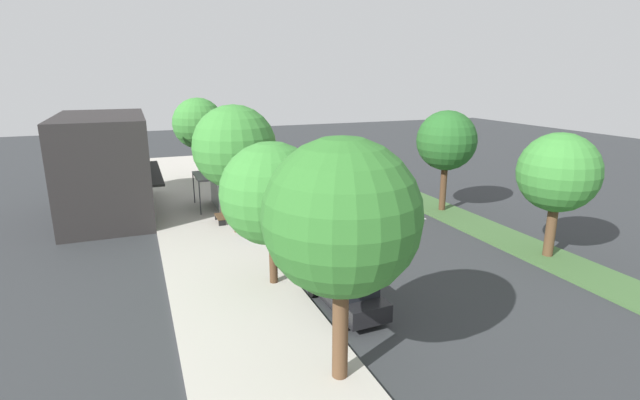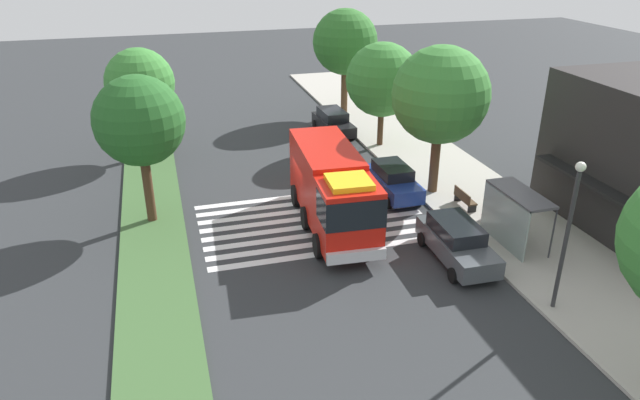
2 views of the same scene
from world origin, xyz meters
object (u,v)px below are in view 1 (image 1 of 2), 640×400
object	(u,v)px
sidewalk_tree_west	(271,194)
parked_car_east	(248,192)
bus_stop_shelter	(210,184)
sidewalk_tree_far_west	(342,218)
fire_truck	(320,184)
median_tree_west	(447,141)
median_tree_far_west	(558,173)
bench_near_shelter	(221,216)
sidewalk_tree_far_east	(198,124)
sidewalk_tree_center	(234,147)
parked_car_west	(346,290)
parked_car_mid	(274,218)
street_lamp	(213,150)

from	to	relation	value
sidewalk_tree_west	parked_car_east	bearing A→B (deg)	-8.49
bus_stop_shelter	sidewalk_tree_far_west	distance (m)	22.24
fire_truck	bus_stop_shelter	distance (m)	8.11
sidewalk_tree_west	fire_truck	bearing A→B (deg)	-31.79
fire_truck	median_tree_west	world-z (taller)	median_tree_west
median_tree_far_west	bus_stop_shelter	bearing A→B (deg)	43.37
median_tree_far_west	bench_near_shelter	bearing A→B (deg)	51.24
median_tree_west	sidewalk_tree_far_east	bearing A→B (deg)	41.85
sidewalk_tree_center	sidewalk_tree_far_east	world-z (taller)	sidewalk_tree_center
sidewalk_tree_west	median_tree_west	world-z (taller)	median_tree_west
sidewalk_tree_far_east	median_tree_far_west	bearing A→B (deg)	-150.42
sidewalk_tree_center	median_tree_far_west	world-z (taller)	sidewalk_tree_center
parked_car_west	parked_car_east	bearing A→B (deg)	-2.32
sidewalk_tree_far_west	sidewalk_tree_center	distance (m)	15.64
bench_near_shelter	fire_truck	bearing A→B (deg)	-88.07
parked_car_west	sidewalk_tree_center	distance (m)	12.44
fire_truck	bench_near_shelter	xyz separation A→B (m)	(-0.24, 7.15, -1.51)
parked_car_mid	street_lamp	xyz separation A→B (m)	(11.50, 1.80, 2.74)
parked_car_west	median_tree_west	size ratio (longest dim) A/B	0.66
median_tree_west	sidewalk_tree_center	bearing A→B (deg)	87.76
parked_car_mid	median_tree_west	bearing A→B (deg)	-91.27
street_lamp	sidewalk_tree_far_east	bearing A→B (deg)	4.72
bench_near_shelter	sidewalk_tree_west	xyz separation A→B (m)	(-10.23, -0.66, 3.88)
parked_car_mid	sidewalk_tree_west	xyz separation A→B (m)	(-7.59, 2.20, 3.60)
sidewalk_tree_far_east	sidewalk_tree_far_west	bearing A→B (deg)	180.00
street_lamp	sidewalk_tree_far_west	size ratio (longest dim) A/B	0.74
fire_truck	median_tree_far_west	world-z (taller)	median_tree_far_west
parked_car_east	sidewalk_tree_west	bearing A→B (deg)	173.11
street_lamp	sidewalk_tree_far_east	world-z (taller)	sidewalk_tree_far_east
parked_car_east	sidewalk_tree_center	distance (m)	8.47
bus_stop_shelter	sidewalk_tree_far_east	size ratio (longest dim) A/B	0.46
sidewalk_tree_center	street_lamp	bearing A→B (deg)	-2.05
parked_car_west	sidewalk_tree_center	xyz separation A→B (m)	(11.35, 2.20, 4.59)
street_lamp	sidewalk_tree_west	distance (m)	19.12
fire_truck	parked_car_mid	bearing A→B (deg)	127.20
parked_car_mid	sidewalk_tree_far_east	xyz separation A→B (m)	(16.35, 2.20, 4.48)
bus_stop_shelter	bench_near_shelter	xyz separation A→B (m)	(-4.00, -0.03, -1.30)
median_tree_far_west	sidewalk_tree_far_east	bearing A→B (deg)	29.58
fire_truck	bench_near_shelter	world-z (taller)	fire_truck
sidewalk_tree_far_west	street_lamp	bearing A→B (deg)	-0.86
bus_stop_shelter	sidewalk_tree_far_east	bearing A→B (deg)	-4.09
bench_near_shelter	sidewalk_tree_far_west	bearing A→B (deg)	-177.88
parked_car_west	median_tree_far_west	xyz separation A→B (m)	(1.19, -12.65, 3.84)
sidewalk_tree_far_west	sidewalk_tree_far_east	world-z (taller)	sidewalk_tree_far_west
bus_stop_shelter	sidewalk_tree_center	bearing A→B (deg)	-173.70
parked_car_west	sidewalk_tree_far_east	bearing A→B (deg)	2.27
street_lamp	median_tree_far_west	world-z (taller)	median_tree_far_west
street_lamp	sidewalk_tree_center	distance (m)	11.31
bench_near_shelter	sidewalk_tree_center	bearing A→B (deg)	-163.85
sidewalk_tree_west	street_lamp	bearing A→B (deg)	-1.20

